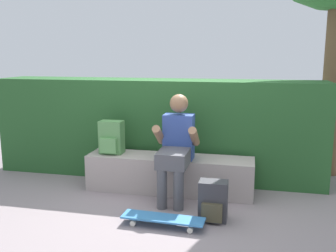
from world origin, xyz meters
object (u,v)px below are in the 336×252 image
person_skater (176,144)px  backpack_on_bench (111,138)px  skateboard_near_person (163,219)px  backpack_on_ground (213,202)px  bench_main (170,174)px

person_skater → backpack_on_bench: (-0.85, 0.20, -0.01)m
person_skater → skateboard_near_person: size_ratio=1.46×
person_skater → backpack_on_ground: (0.47, -0.49, -0.44)m
bench_main → backpack_on_ground: (0.59, -0.70, -0.02)m
skateboard_near_person → backpack_on_ground: bearing=27.8°
person_skater → backpack_on_ground: person_skater is taller
bench_main → skateboard_near_person: 0.96m
person_skater → backpack_on_bench: bearing=166.7°
skateboard_near_person → backpack_on_bench: size_ratio=2.02×
person_skater → backpack_on_bench: size_ratio=2.95×
skateboard_near_person → backpack_on_ground: (0.45, 0.24, 0.12)m
backpack_on_bench → person_skater: bearing=-13.3°
skateboard_near_person → backpack_on_bench: bearing=133.0°
backpack_on_bench → backpack_on_ground: (1.32, -0.69, -0.43)m
bench_main → backpack_on_ground: size_ratio=4.95×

